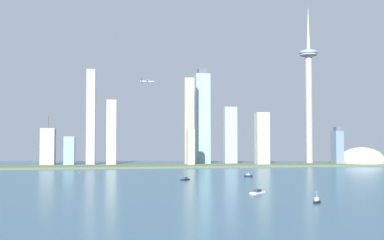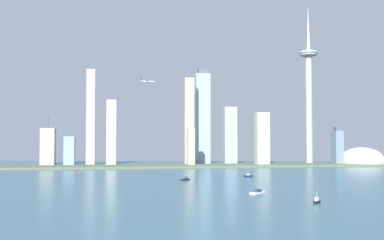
{
  "view_description": "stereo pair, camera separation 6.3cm",
  "coord_description": "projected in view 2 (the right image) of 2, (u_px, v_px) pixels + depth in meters",
  "views": [
    {
      "loc": [
        -145.65,
        -237.33,
        49.8
      ],
      "look_at": [
        -30.15,
        531.12,
        79.76
      ],
      "focal_mm": 43.45,
      "sensor_mm": 36.0,
      "label": 1
    },
    {
      "loc": [
        -145.59,
        -237.34,
        49.8
      ],
      "look_at": [
        -30.15,
        531.12,
        79.76
      ],
      "focal_mm": 43.45,
      "sensor_mm": 36.0,
      "label": 2
    }
  ],
  "objects": [
    {
      "name": "boat_3",
      "position": [
        185.0,
        179.0,
        546.54
      ],
      "size": [
        12.65,
        13.48,
        3.74
      ],
      "rotation": [
        0.0,
        0.0,
        0.86
      ],
      "color": "black",
      "rests_on": "ground"
    },
    {
      "name": "skyscraper_6",
      "position": [
        189.0,
        121.0,
        862.87
      ],
      "size": [
        18.08,
        15.4,
        161.69
      ],
      "color": "gray",
      "rests_on": "ground"
    },
    {
      "name": "skyscraper_8",
      "position": [
        337.0,
        147.0,
        849.25
      ],
      "size": [
        14.98,
        22.81,
        69.52
      ],
      "color": "slate",
      "rests_on": "ground"
    },
    {
      "name": "observation_tower",
      "position": [
        309.0,
        87.0,
        870.41
      ],
      "size": [
        34.91,
        34.91,
        298.47
      ],
      "color": "#A49C91",
      "rests_on": "ground"
    },
    {
      "name": "skyscraper_4",
      "position": [
        111.0,
        132.0,
        878.75
      ],
      "size": [
        17.89,
        22.51,
        121.41
      ],
      "color": "beige",
      "rests_on": "ground"
    },
    {
      "name": "boat_1",
      "position": [
        317.0,
        201.0,
        352.09
      ],
      "size": [
        7.85,
        7.06,
        9.05
      ],
      "rotation": [
        0.0,
        0.0,
        3.84
      ],
      "color": "black",
      "rests_on": "ground"
    },
    {
      "name": "skyscraper_9",
      "position": [
        202.0,
        118.0,
        906.17
      ],
      "size": [
        27.35,
        27.09,
        184.91
      ],
      "color": "#91B6BB",
      "rests_on": "ground"
    },
    {
      "name": "skyscraper_3",
      "position": [
        91.0,
        117.0,
        870.12
      ],
      "size": [
        16.4,
        18.18,
        178.57
      ],
      "color": "#9E939A",
      "rests_on": "ground"
    },
    {
      "name": "skyscraper_5",
      "position": [
        230.0,
        136.0,
        874.02
      ],
      "size": [
        23.57,
        14.51,
        108.23
      ],
      "color": "#9AA3BA",
      "rests_on": "ground"
    },
    {
      "name": "waterfront_pier",
      "position": [
        207.0,
        166.0,
        800.77
      ],
      "size": [
        727.09,
        68.97,
        3.27
      ],
      "primitive_type": "cube",
      "color": "#556144",
      "rests_on": "ground"
    },
    {
      "name": "airplane",
      "position": [
        147.0,
        81.0,
        800.58
      ],
      "size": [
        24.3,
        23.76,
        7.56
      ],
      "rotation": [
        0.0,
        0.0,
        0.07
      ],
      "color": "#BDB7C4"
    },
    {
      "name": "skyscraper_0",
      "position": [
        191.0,
        148.0,
        812.14
      ],
      "size": [
        12.53,
        12.01,
        65.73
      ],
      "color": "#B4AC8B",
      "rests_on": "ground"
    },
    {
      "name": "boat_2",
      "position": [
        257.0,
        192.0,
        415.76
      ],
      "size": [
        16.83,
        16.57,
        3.54
      ],
      "rotation": [
        0.0,
        0.0,
        0.77
      ],
      "color": "white",
      "rests_on": "ground"
    },
    {
      "name": "stadium_dome",
      "position": [
        362.0,
        161.0,
        858.55
      ],
      "size": [
        84.93,
        84.93,
        48.17
      ],
      "color": "beige",
      "rests_on": "ground"
    },
    {
      "name": "skyscraper_1",
      "position": [
        262.0,
        139.0,
        824.6
      ],
      "size": [
        22.7,
        20.41,
        95.06
      ],
      "color": "#AFB29A",
      "rests_on": "ground"
    },
    {
      "name": "boat_0",
      "position": [
        248.0,
        176.0,
        588.76
      ],
      "size": [
        10.4,
        8.43,
        7.46
      ],
      "rotation": [
        0.0,
        0.0,
        2.54
      ],
      "color": "#131734",
      "rests_on": "ground"
    },
    {
      "name": "channel_buoy_0",
      "position": [
        79.0,
        172.0,
        655.16
      ],
      "size": [
        1.84,
        1.84,
        2.42
      ],
      "primitive_type": "cone",
      "color": "#E54C19",
      "rests_on": "ground"
    },
    {
      "name": "skyscraper_7",
      "position": [
        48.0,
        146.0,
        857.1
      ],
      "size": [
        25.82,
        21.4,
        90.83
      ],
      "color": "#A39F8C",
      "rests_on": "ground"
    },
    {
      "name": "skyscraper_2",
      "position": [
        70.0,
        151.0,
        863.23
      ],
      "size": [
        19.19,
        25.04,
        52.4
      ],
      "color": "#84A0AF",
      "rests_on": "ground"
    }
  ]
}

